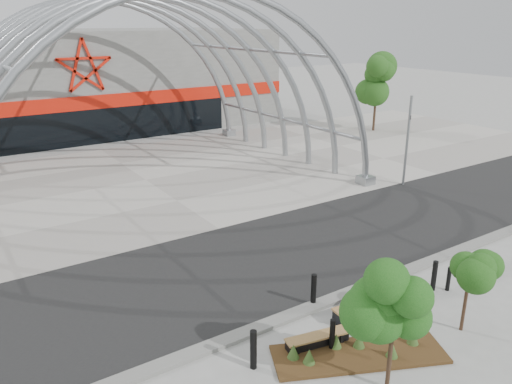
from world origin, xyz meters
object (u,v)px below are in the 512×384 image
object	(u,v)px
street_tree_1	(471,264)
bollard_2	(332,335)
signal_pole	(407,139)
bench_1	(364,309)
bench_0	(317,341)
street_tree_0	(396,300)

from	to	relation	value
street_tree_1	bollard_2	bearing A→B (deg)	160.18
signal_pole	bench_1	world-z (taller)	signal_pole
signal_pole	bench_0	bearing A→B (deg)	-147.41
street_tree_1	bench_1	xyz separation A→B (m)	(-1.88, 2.13, -1.95)
bollard_2	street_tree_0	bearing A→B (deg)	-85.59
street_tree_0	street_tree_1	size ratio (longest dim) A/B	1.15
bench_1	bollard_2	xyz separation A→B (m)	(-2.00, -0.74, 0.27)
signal_pole	bollard_2	size ratio (longest dim) A/B	5.06
street_tree_1	bench_0	size ratio (longest dim) A/B	1.57
street_tree_1	street_tree_0	bearing A→B (deg)	-172.24
bench_0	bollard_2	world-z (taller)	bollard_2
bench_0	bollard_2	size ratio (longest dim) A/B	1.98
street_tree_1	bollard_2	size ratio (longest dim) A/B	3.10
bench_1	bollard_2	distance (m)	2.14
signal_pole	bollard_2	bearing A→B (deg)	-145.95
signal_pole	bollard_2	xyz separation A→B (m)	(-13.31, -9.00, -2.10)
signal_pole	bench_1	distance (m)	14.21
bench_0	bench_1	size ratio (longest dim) A/B	0.87
street_tree_0	bench_0	size ratio (longest dim) A/B	1.80
street_tree_0	bench_0	distance (m)	3.24
bench_0	bench_1	xyz separation A→B (m)	(2.24, 0.41, 0.03)
street_tree_1	bollard_2	distance (m)	4.45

